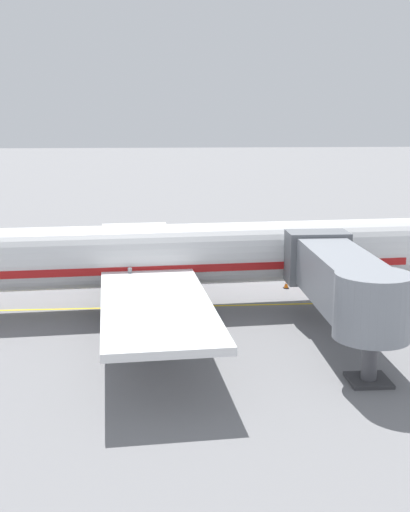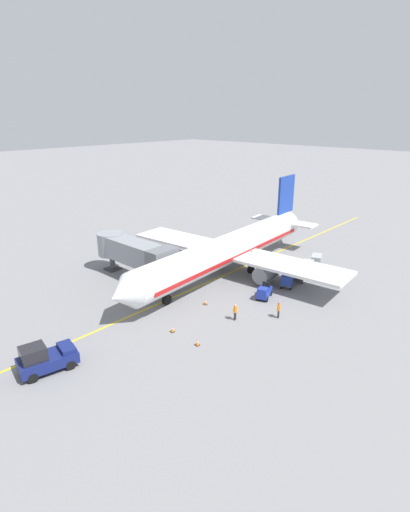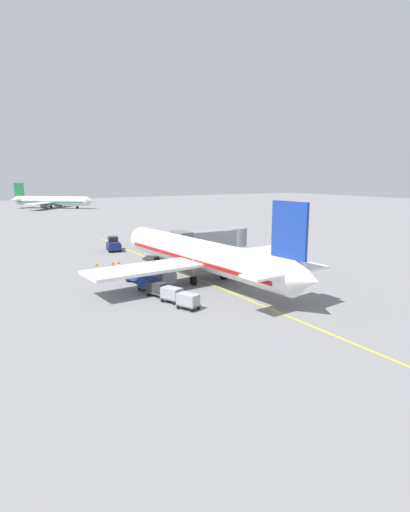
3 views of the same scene
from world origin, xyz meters
TOP-DOWN VIEW (x-y plane):
  - ground_plane at (0.00, 0.00)m, footprint 400.00×400.00m
  - gate_lead_in_line at (0.00, 0.00)m, footprint 0.24×80.00m
  - parked_airliner at (0.14, -0.03)m, footprint 30.31×37.35m
  - jet_bridge at (7.46, 9.17)m, footprint 12.51×3.50m
  - pushback_tractor at (-2.43, 25.84)m, footprint 3.06×4.76m
  - baggage_tug_lead at (-7.50, 3.13)m, footprint 1.97×2.76m
  - baggage_cart_front at (-7.72, -1.31)m, footprint 2.04×2.94m
  - baggage_cart_second_in_train at (-7.74, -3.93)m, footprint 2.04×2.94m
  - baggage_cart_third_in_train at (-7.40, -6.75)m, footprint 2.04×2.94m
  - baggage_cart_tail_end at (-7.03, -9.65)m, footprint 2.04×2.94m
  - ground_crew_wing_walker at (-8.27, 9.22)m, footprint 0.30×0.73m
  - ground_crew_loader at (-11.19, 5.97)m, footprint 0.35×0.71m
  - safety_cone_nose_left at (-8.74, 15.12)m, footprint 0.36×0.36m
  - safety_cone_nose_right at (-3.80, 8.68)m, footprint 0.36×0.36m
  - safety_cone_wing_tip at (-5.44, 15.01)m, footprint 0.36×0.36m

SIDE VIEW (x-z plane):
  - ground_plane at x=0.00m, z-range 0.00..0.00m
  - gate_lead_in_line at x=0.00m, z-range 0.00..0.01m
  - safety_cone_nose_left at x=-8.74m, z-range -0.01..0.58m
  - safety_cone_nose_right at x=-3.80m, z-range -0.01..0.58m
  - safety_cone_wing_tip at x=-5.44m, z-range -0.01..0.58m
  - baggage_tug_lead at x=-7.50m, z-range -0.10..1.52m
  - baggage_cart_front at x=-7.72m, z-range 0.16..1.74m
  - baggage_cart_second_in_train at x=-7.74m, z-range 0.16..1.74m
  - baggage_cart_third_in_train at x=-7.40m, z-range 0.16..1.74m
  - baggage_cart_tail_end at x=-7.03m, z-range 0.16..1.74m
  - ground_crew_wing_walker at x=-8.27m, z-range 0.11..1.80m
  - ground_crew_loader at x=-11.19m, z-range 0.11..1.80m
  - pushback_tractor at x=-2.43m, z-range -0.10..2.30m
  - parked_airliner at x=0.14m, z-range -2.13..8.50m
  - jet_bridge at x=7.46m, z-range 0.96..5.94m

